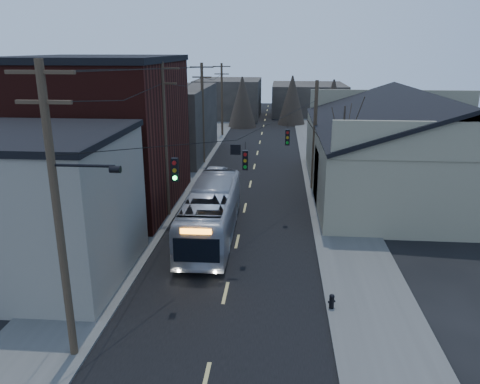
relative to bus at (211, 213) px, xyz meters
name	(u,v)px	position (x,y,z in m)	size (l,w,h in m)	color
road_surface	(253,172)	(1.58, 15.46, -1.53)	(9.00, 110.00, 0.02)	black
sidewalk_left	(183,170)	(-4.92, 15.46, -1.48)	(4.00, 110.00, 0.12)	#474744
sidewalk_right	(325,173)	(8.08, 15.46, -1.48)	(4.00, 110.00, 0.12)	#474744
building_clapboard	(39,209)	(-7.42, -5.54, 1.96)	(8.00, 8.00, 7.00)	slate
building_brick	(101,136)	(-8.42, 5.46, 3.46)	(10.00, 12.00, 10.00)	black
building_left_far	(164,122)	(-7.92, 21.46, 1.96)	(9.00, 14.00, 7.00)	#2C2723
warehouse	(419,158)	(14.58, 10.46, 1.16)	(16.16, 20.60, 7.73)	gray
building_far_left	(229,98)	(-4.42, 50.46, 1.46)	(10.00, 12.00, 6.00)	#2C2723
building_far_right	(308,99)	(8.58, 55.46, 0.96)	(12.00, 14.00, 5.00)	#2C2723
bare_tree	(342,160)	(8.08, 5.46, 2.06)	(0.40, 0.40, 7.20)	black
utility_lines	(209,128)	(-1.53, 9.60, 3.42)	(11.24, 45.28, 10.50)	#382B1E
bus	(211,213)	(0.00, 0.00, 0.00)	(2.58, 11.04, 3.07)	#A3A5AE
parked_car	(215,176)	(-1.42, 11.72, -0.93)	(1.29, 3.70, 1.22)	#A0A2A7
fire_hydrant	(332,301)	(6.28, -7.63, -1.06)	(0.33, 0.23, 0.67)	black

